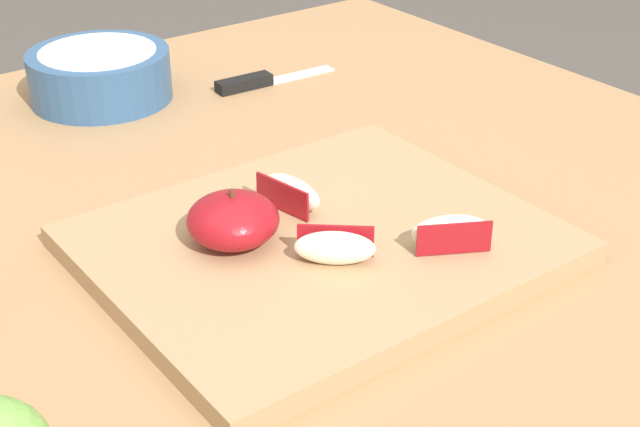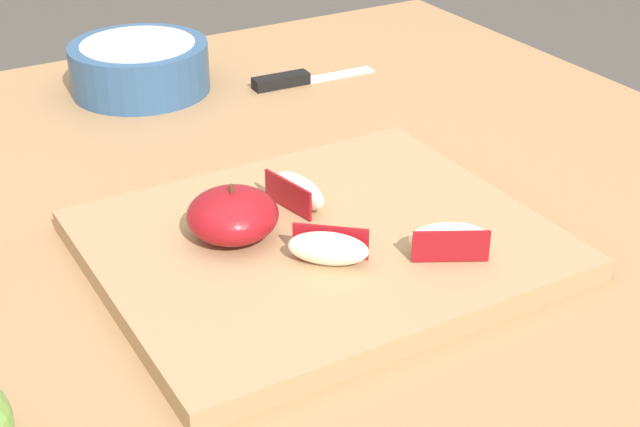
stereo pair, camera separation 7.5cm
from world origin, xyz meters
TOP-DOWN VIEW (x-y plane):
  - dining_table at (0.00, 0.00)m, footprint 1.18×1.00m
  - cutting_board at (0.08, -0.08)m, footprint 0.36×0.30m
  - apple_half_skin_up at (0.01, -0.05)m, footprint 0.08×0.08m
  - apple_wedge_back at (0.06, -0.12)m, footprint 0.06×0.06m
  - apple_wedge_front at (0.15, -0.16)m, footprint 0.07×0.05m
  - apple_wedge_middle at (0.08, -0.03)m, footprint 0.03×0.07m
  - paring_knife at (0.24, 0.28)m, footprint 0.16×0.03m
  - ceramic_fruit_bowl at (0.08, 0.35)m, footprint 0.16×0.16m

SIDE VIEW (x-z plane):
  - dining_table at x=0.00m, z-range 0.27..0.99m
  - paring_knife at x=0.24m, z-range 0.73..0.74m
  - cutting_board at x=0.08m, z-range 0.73..0.75m
  - ceramic_fruit_bowl at x=0.08m, z-range 0.73..0.79m
  - apple_wedge_back at x=0.06m, z-range 0.75..0.77m
  - apple_wedge_front at x=0.15m, z-range 0.75..0.77m
  - apple_wedge_middle at x=0.08m, z-range 0.75..0.77m
  - apple_half_skin_up at x=0.01m, z-range 0.74..0.79m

